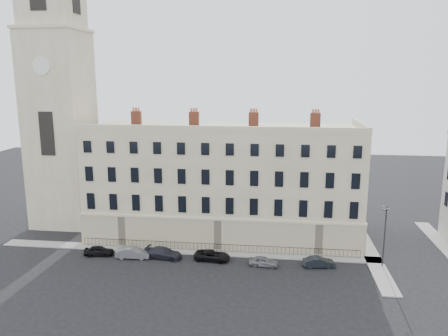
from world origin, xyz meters
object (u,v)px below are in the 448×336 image
Objects in this scene: car_d at (212,255)px; streetlamp at (385,234)px; car_b at (133,253)px; car_a at (99,251)px; car_c at (164,253)px; car_f at (319,262)px; car_e at (263,261)px.

streetlamp is (19.81, 0.50, 3.49)m from car_d.
streetlamp is (29.45, 1.00, 3.41)m from car_b.
car_a is 0.80× the size of car_c.
car_b is 0.56× the size of streetlamp.
car_a is 0.49× the size of streetlamp.
car_f is at bearing -81.99° from car_c.
car_c is at bearing 156.83° from streetlamp.
car_a reaches higher than car_d.
car_f is (22.17, 0.12, -0.08)m from car_b.
car_c is 12.13m from car_e.
car_a is 26.60m from car_f.
car_c is at bearing 81.29° from car_f.
car_a is at bearing 83.69° from car_b.
car_b is (4.42, -0.23, 0.06)m from car_a.
car_c reaches higher than car_f.
streetlamp reaches higher than car_b.
car_a reaches higher than car_f.
car_a reaches higher than car_e.
car_b is 1.21× the size of car_e.
car_a is at bearing 93.75° from car_e.
car_a is 4.43m from car_b.
car_f is (6.37, 0.52, 0.02)m from car_e.
car_d is 1.19× the size of car_f.
car_b reaches higher than car_e.
car_b is at bearing 98.38° from car_d.
car_a is 0.99× the size of car_f.
streetlamp reaches higher than car_d.
car_f is 0.49× the size of streetlamp.
car_c reaches higher than car_a.
car_b is at bearing 157.49° from streetlamp.
car_e is at bearing -84.97° from car_c.
streetlamp is (7.27, 0.88, 3.49)m from car_f.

